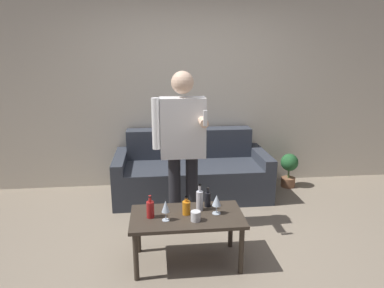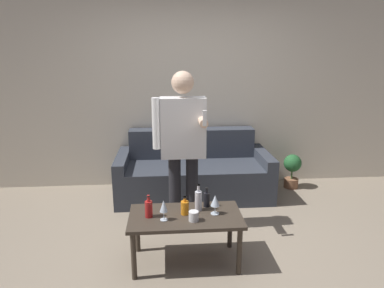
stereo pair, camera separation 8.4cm
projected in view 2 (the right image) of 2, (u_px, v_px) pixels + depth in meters
ground_plane at (208, 262)px, 3.06m from camera, size 16.00×16.00×0.00m
wall_back at (191, 88)px, 4.61m from camera, size 8.00×0.06×2.70m
couch at (193, 172)px, 4.46m from camera, size 1.95×0.87×0.82m
coffee_table at (185, 221)px, 2.96m from camera, size 0.97×0.51×0.46m
bottle_orange at (206, 199)px, 3.09m from camera, size 0.06×0.06×0.18m
bottle_green at (149, 208)px, 2.89m from camera, size 0.06×0.06×0.20m
bottle_dark at (185, 207)px, 2.94m from camera, size 0.07×0.07×0.16m
bottle_yellow at (198, 200)px, 3.01m from camera, size 0.06×0.06×0.25m
wine_glass_near at (215, 201)px, 2.93m from camera, size 0.08×0.08×0.17m
wine_glass_far at (164, 207)px, 2.82m from camera, size 0.07×0.07×0.18m
cup_on_table at (194, 216)px, 2.83m from camera, size 0.08×0.08×0.08m
person_standing_front at (183, 141)px, 3.40m from camera, size 0.52×0.43×1.64m
potted_plant at (292, 168)px, 4.67m from camera, size 0.24×0.24×0.47m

